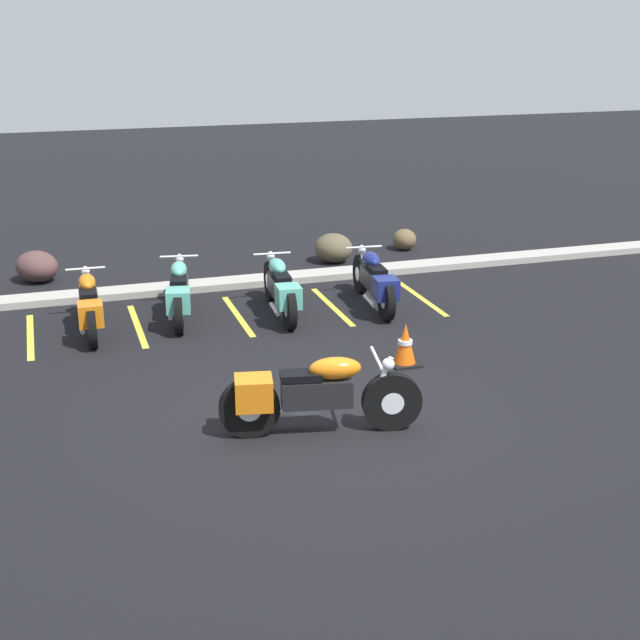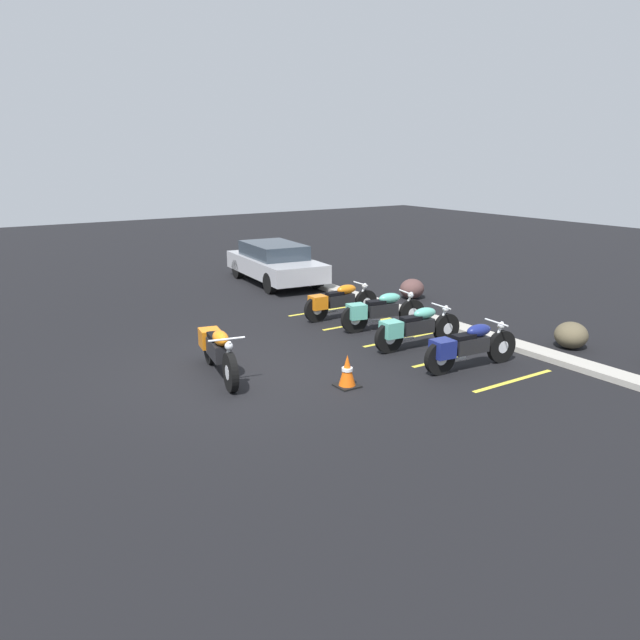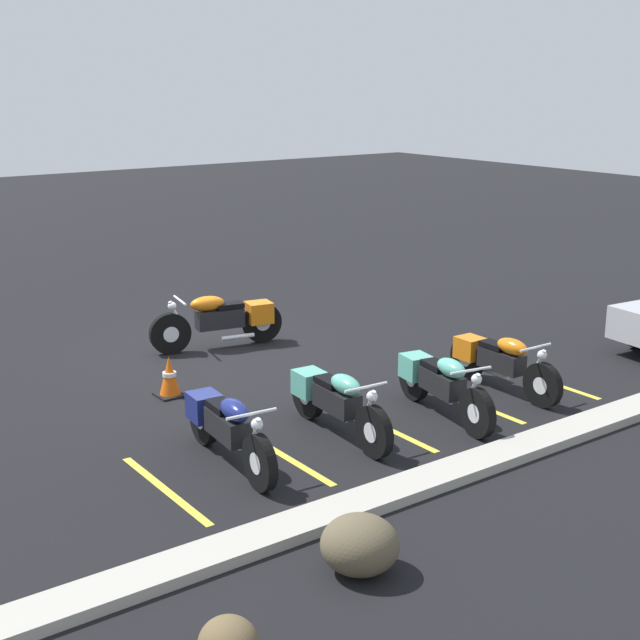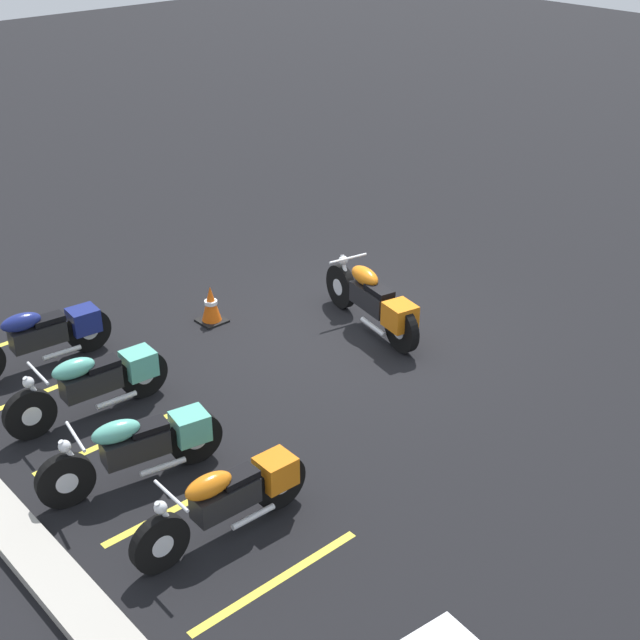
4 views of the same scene
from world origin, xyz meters
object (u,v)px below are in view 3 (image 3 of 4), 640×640
landscape_rock_1 (360,545)px  parked_bike_2 (334,400)px  parked_bike_1 (440,382)px  traffic_cone (170,377)px  motorcycle_orange_featured (224,319)px  parked_bike_3 (226,426)px  parked_bike_0 (498,361)px

landscape_rock_1 → parked_bike_2: bearing=-122.9°
parked_bike_1 → traffic_cone: size_ratio=3.67×
motorcycle_orange_featured → parked_bike_2: bearing=90.4°
parked_bike_3 → parked_bike_2: bearing=93.0°
motorcycle_orange_featured → traffic_cone: (1.88, 1.67, -0.21)m
parked_bike_0 → parked_bike_1: size_ratio=0.98×
parked_bike_1 → parked_bike_2: 1.61m
parked_bike_1 → landscape_rock_1: (3.42, 2.55, -0.18)m
parked_bike_1 → parked_bike_3: (3.17, -0.36, 0.00)m
motorcycle_orange_featured → parked_bike_3: 4.80m
parked_bike_1 → parked_bike_2: bearing=-90.6°
motorcycle_orange_featured → parked_bike_0: (-2.19, 4.30, -0.04)m
motorcycle_orange_featured → traffic_cone: size_ratio=3.89×
motorcycle_orange_featured → traffic_cone: bearing=52.6°
traffic_cone → parked_bike_3: bearing=78.6°
parked_bike_2 → motorcycle_orange_featured: bearing=173.3°
motorcycle_orange_featured → parked_bike_1: motorcycle_orange_featured is taller
parked_bike_1 → parked_bike_2: (1.58, -0.31, 0.00)m
parked_bike_1 → parked_bike_0: bearing=109.5°
parked_bike_2 → parked_bike_3: (1.59, -0.06, 0.00)m
landscape_rock_1 → motorcycle_orange_featured: bearing=-110.4°
parked_bike_1 → parked_bike_3: size_ratio=0.99×
motorcycle_orange_featured → parked_bike_0: bearing=128.0°
parked_bike_0 → landscape_rock_1: bearing=-58.6°
parked_bike_1 → traffic_cone: 3.91m
parked_bike_1 → parked_bike_3: bearing=-86.2°
motorcycle_orange_featured → parked_bike_2: 4.30m
traffic_cone → motorcycle_orange_featured: bearing=-138.4°
parked_bike_0 → motorcycle_orange_featured: bearing=-151.5°
parked_bike_0 → parked_bike_3: bearing=-90.2°
parked_bike_3 → traffic_cone: parked_bike_3 is taller
parked_bike_1 → traffic_cone: bearing=-126.7°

